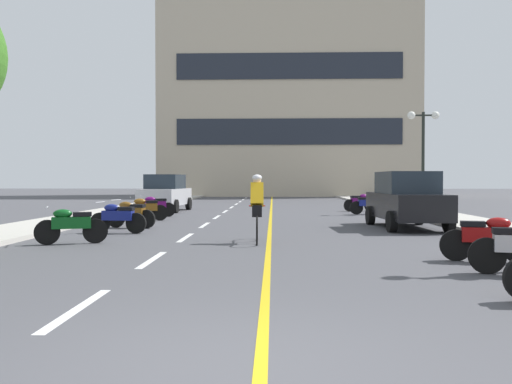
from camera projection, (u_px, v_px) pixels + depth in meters
ground_plane at (266, 213)px, 25.39m from camera, size 140.00×140.00×0.00m
curb_left at (131, 208)px, 28.62m from camera, size 2.40×72.00×0.12m
curb_right at (404, 208)px, 28.16m from camera, size 2.40×72.00×0.12m
lane_dash_0 at (77, 309)px, 6.47m from camera, size 0.14×2.20×0.01m
lane_dash_1 at (152, 260)px, 10.47m from camera, size 0.14×2.20×0.01m
lane_dash_2 at (186, 238)px, 14.47m from camera, size 0.14×2.20×0.01m
lane_dash_3 at (205, 225)px, 18.46m from camera, size 0.14×2.20×0.01m
lane_dash_4 at (217, 217)px, 22.46m from camera, size 0.14×2.20×0.01m
lane_dash_5 at (225, 211)px, 26.46m from camera, size 0.14×2.20×0.01m
lane_dash_6 at (232, 207)px, 30.45m from camera, size 0.14×2.20×0.01m
lane_dash_7 at (236, 204)px, 34.45m from camera, size 0.14×2.20×0.01m
lane_dash_8 at (240, 202)px, 38.45m from camera, size 0.14×2.20×0.01m
lane_dash_9 at (243, 200)px, 42.44m from camera, size 0.14×2.20×0.01m
lane_dash_10 at (246, 198)px, 46.44m from camera, size 0.14×2.20×0.01m
lane_dash_11 at (248, 196)px, 50.44m from camera, size 0.14×2.20×0.01m
centre_line_yellow at (271, 209)px, 28.38m from camera, size 0.12×66.00×0.01m
office_building at (288, 95)px, 53.43m from camera, size 24.51×8.79×19.89m
street_lamp_mid at (423, 137)px, 24.80m from camera, size 1.46×0.36×4.59m
parked_car_near at (406, 200)px, 17.33m from camera, size 2.08×4.27×1.82m
parked_car_mid at (165, 193)px, 26.63m from camera, size 2.15×4.30×1.82m
motorcycle_2 at (488, 237)px, 10.16m from camera, size 1.68×0.67×0.92m
motorcycle_3 at (71, 225)px, 13.01m from camera, size 1.63×0.81×0.92m
motorcycle_4 at (118, 217)px, 15.65m from camera, size 1.70×0.60×0.92m
motorcycle_5 at (131, 213)px, 17.38m from camera, size 1.67×0.69×0.92m
motorcycle_6 at (145, 208)px, 20.43m from camera, size 1.67×0.70×0.92m
motorcycle_7 at (155, 206)px, 22.57m from camera, size 1.65×0.78×0.92m
motorcycle_8 at (369, 204)px, 24.23m from camera, size 1.70×0.60×0.92m
motorcycle_9 at (360, 202)px, 26.62m from camera, size 1.66×0.74×0.92m
cyclist_rider at (257, 207)px, 13.33m from camera, size 0.42×1.77×1.71m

